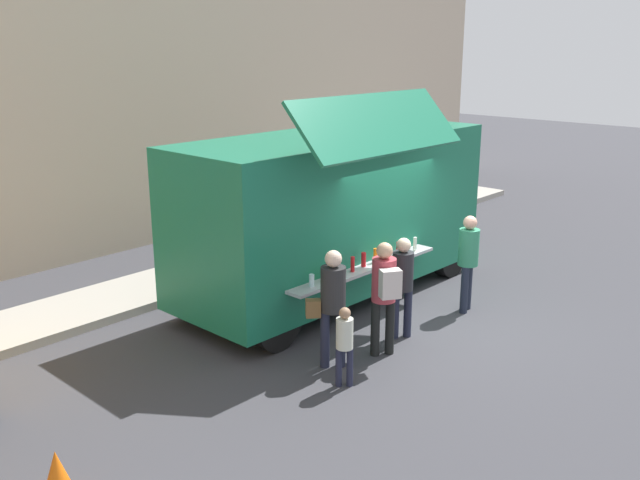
# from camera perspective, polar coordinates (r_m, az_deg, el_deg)

# --- Properties ---
(ground_plane) EXTENTS (60.00, 60.00, 0.00)m
(ground_plane) POSITION_cam_1_polar(r_m,az_deg,el_deg) (12.23, 8.09, -6.17)
(ground_plane) COLOR #38383D
(curb_strip) EXTENTS (28.00, 1.60, 0.15)m
(curb_strip) POSITION_cam_1_polar(r_m,az_deg,el_deg) (12.74, -20.17, -5.76)
(curb_strip) COLOR #9E998E
(curb_strip) RESTS_ON ground
(food_truck_main) EXTENTS (6.20, 3.09, 3.76)m
(food_truck_main) POSITION_cam_1_polar(r_m,az_deg,el_deg) (12.65, 1.17, 2.46)
(food_truck_main) COLOR #196F4E
(food_truck_main) RESTS_ON ground
(traffic_cone_orange) EXTENTS (0.36, 0.36, 0.55)m
(traffic_cone_orange) POSITION_cam_1_polar(r_m,az_deg,el_deg) (8.08, -20.50, -17.39)
(traffic_cone_orange) COLOR orange
(traffic_cone_orange) RESTS_ON ground
(trash_bin) EXTENTS (0.60, 0.60, 0.87)m
(trash_bin) POSITION_cam_1_polar(r_m,az_deg,el_deg) (17.51, 4.36, 2.25)
(trash_bin) COLOR #2F6237
(trash_bin) RESTS_ON ground
(customer_front_ordering) EXTENTS (0.51, 0.41, 1.64)m
(customer_front_ordering) POSITION_cam_1_polar(r_m,az_deg,el_deg) (11.05, 6.63, -3.19)
(customer_front_ordering) COLOR #1E2337
(customer_front_ordering) RESTS_ON ground
(customer_mid_with_backpack) EXTENTS (0.50, 0.57, 1.75)m
(customer_mid_with_backpack) POSITION_cam_1_polar(r_m,az_deg,el_deg) (10.35, 5.25, -3.89)
(customer_mid_with_backpack) COLOR black
(customer_mid_with_backpack) RESTS_ON ground
(customer_rear_waiting) EXTENTS (0.52, 0.49, 1.76)m
(customer_rear_waiting) POSITION_cam_1_polar(r_m,az_deg,el_deg) (9.97, 0.98, -4.80)
(customer_rear_waiting) COLOR #1F2235
(customer_rear_waiting) RESTS_ON ground
(customer_extra_browsing) EXTENTS (0.35, 0.35, 1.71)m
(customer_extra_browsing) POSITION_cam_1_polar(r_m,az_deg,el_deg) (12.30, 11.92, -1.19)
(customer_extra_browsing) COLOR #1E2435
(customer_extra_browsing) RESTS_ON ground
(child_near_queue) EXTENTS (0.23, 0.23, 1.15)m
(child_near_queue) POSITION_cam_1_polar(r_m,az_deg,el_deg) (9.56, 2.00, -8.07)
(child_near_queue) COLOR #1F2237
(child_near_queue) RESTS_ON ground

